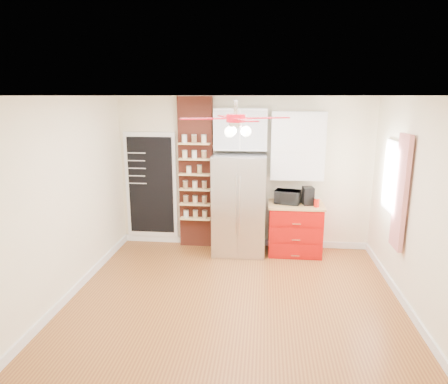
# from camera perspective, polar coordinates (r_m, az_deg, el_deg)

# --- Properties ---
(floor) EXTENTS (4.50, 4.50, 0.00)m
(floor) POSITION_cam_1_polar(r_m,az_deg,el_deg) (5.70, 1.52, -14.69)
(floor) COLOR #905B24
(floor) RESTS_ON ground
(ceiling) EXTENTS (4.50, 4.50, 0.00)m
(ceiling) POSITION_cam_1_polar(r_m,az_deg,el_deg) (5.03, 1.72, 13.57)
(ceiling) COLOR white
(ceiling) RESTS_ON wall_back
(wall_back) EXTENTS (4.50, 0.02, 2.70)m
(wall_back) POSITION_cam_1_polar(r_m,az_deg,el_deg) (7.15, 2.83, 2.66)
(wall_back) COLOR #F1E5C2
(wall_back) RESTS_ON floor
(wall_front) EXTENTS (4.50, 0.02, 2.70)m
(wall_front) POSITION_cam_1_polar(r_m,az_deg,el_deg) (3.32, -1.05, -10.40)
(wall_front) COLOR #F1E5C2
(wall_front) RESTS_ON floor
(wall_left) EXTENTS (0.02, 4.00, 2.70)m
(wall_left) POSITION_cam_1_polar(r_m,az_deg,el_deg) (5.81, -21.09, -0.78)
(wall_left) COLOR #F1E5C2
(wall_left) RESTS_ON floor
(wall_right) EXTENTS (0.02, 4.00, 2.70)m
(wall_right) POSITION_cam_1_polar(r_m,az_deg,el_deg) (5.52, 25.62, -1.95)
(wall_right) COLOR #F1E5C2
(wall_right) RESTS_ON floor
(chalkboard) EXTENTS (0.95, 0.05, 1.95)m
(chalkboard) POSITION_cam_1_polar(r_m,az_deg,el_deg) (7.45, -10.38, 0.94)
(chalkboard) COLOR white
(chalkboard) RESTS_ON wall_back
(brick_pillar) EXTENTS (0.60, 0.16, 2.70)m
(brick_pillar) POSITION_cam_1_polar(r_m,az_deg,el_deg) (7.17, -4.01, 2.67)
(brick_pillar) COLOR maroon
(brick_pillar) RESTS_ON floor
(fridge) EXTENTS (0.90, 0.70, 1.75)m
(fridge) POSITION_cam_1_polar(r_m,az_deg,el_deg) (6.90, 2.20, -1.78)
(fridge) COLOR #B3B3B8
(fridge) RESTS_ON floor
(upper_glass_cabinet) EXTENTS (0.90, 0.35, 0.70)m
(upper_glass_cabinet) POSITION_cam_1_polar(r_m,az_deg,el_deg) (6.87, 2.41, 8.96)
(upper_glass_cabinet) COLOR white
(upper_glass_cabinet) RESTS_ON wall_back
(red_cabinet) EXTENTS (0.94, 0.64, 0.90)m
(red_cabinet) POSITION_cam_1_polar(r_m,az_deg,el_deg) (7.08, 10.09, -5.17)
(red_cabinet) COLOR #9F0906
(red_cabinet) RESTS_ON floor
(upper_shelf_unit) EXTENTS (0.90, 0.30, 1.15)m
(upper_shelf_unit) POSITION_cam_1_polar(r_m,az_deg,el_deg) (6.93, 10.48, 6.51)
(upper_shelf_unit) COLOR white
(upper_shelf_unit) RESTS_ON wall_back
(window) EXTENTS (0.04, 0.75, 1.05)m
(window) POSITION_cam_1_polar(r_m,az_deg,el_deg) (6.30, 22.97, 1.97)
(window) COLOR white
(window) RESTS_ON wall_right
(curtain) EXTENTS (0.06, 0.40, 1.55)m
(curtain) POSITION_cam_1_polar(r_m,az_deg,el_deg) (5.79, 23.94, -0.07)
(curtain) COLOR red
(curtain) RESTS_ON wall_right
(ceiling_fan) EXTENTS (1.40, 1.40, 0.44)m
(ceiling_fan) POSITION_cam_1_polar(r_m,az_deg,el_deg) (5.03, 1.70, 10.42)
(ceiling_fan) COLOR silver
(ceiling_fan) RESTS_ON ceiling
(toaster_oven) EXTENTS (0.48, 0.38, 0.23)m
(toaster_oven) POSITION_cam_1_polar(r_m,az_deg,el_deg) (6.91, 9.07, -0.70)
(toaster_oven) COLOR black
(toaster_oven) RESTS_ON red_cabinet
(coffee_maker) EXTENTS (0.20, 0.24, 0.30)m
(coffee_maker) POSITION_cam_1_polar(r_m,az_deg,el_deg) (6.91, 11.90, -0.53)
(coffee_maker) COLOR black
(coffee_maker) RESTS_ON red_cabinet
(canister_left) EXTENTS (0.12, 0.12, 0.15)m
(canister_left) POSITION_cam_1_polar(r_m,az_deg,el_deg) (6.80, 13.10, -1.50)
(canister_left) COLOR red
(canister_left) RESTS_ON red_cabinet
(canister_right) EXTENTS (0.13, 0.13, 0.13)m
(canister_right) POSITION_cam_1_polar(r_m,az_deg,el_deg) (6.97, 12.98, -1.20)
(canister_right) COLOR #AE1309
(canister_right) RESTS_ON red_cabinet
(pantry_jar_oats) EXTENTS (0.11, 0.11, 0.12)m
(pantry_jar_oats) POSITION_cam_1_polar(r_m,az_deg,el_deg) (7.02, -5.06, 3.13)
(pantry_jar_oats) COLOR beige
(pantry_jar_oats) RESTS_ON brick_pillar
(pantry_jar_beans) EXTENTS (0.11, 0.11, 0.14)m
(pantry_jar_beans) POSITION_cam_1_polar(r_m,az_deg,el_deg) (7.01, -3.52, 3.22)
(pantry_jar_beans) COLOR olive
(pantry_jar_beans) RESTS_ON brick_pillar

